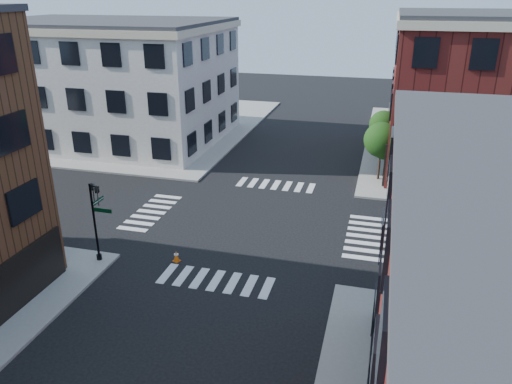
{
  "coord_description": "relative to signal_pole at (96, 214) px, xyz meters",
  "views": [
    {
      "loc": [
        7.62,
        -27.73,
        13.84
      ],
      "look_at": [
        0.47,
        -0.71,
        2.5
      ],
      "focal_mm": 35.0,
      "sensor_mm": 36.0,
      "label": 1
    }
  ],
  "objects": [
    {
      "name": "ground",
      "position": [
        6.72,
        6.68,
        -2.86
      ],
      "size": [
        120.0,
        120.0,
        0.0
      ],
      "primitive_type": "plane",
      "color": "black",
      "rests_on": "ground"
    },
    {
      "name": "sidewalk_nw",
      "position": [
        -14.28,
        27.68,
        -2.78
      ],
      "size": [
        30.0,
        30.0,
        0.15
      ],
      "primitive_type": "cube",
      "color": "gray",
      "rests_on": "ground"
    },
    {
      "name": "building_nw",
      "position": [
        -12.28,
        22.68,
        2.64
      ],
      "size": [
        22.0,
        16.0,
        11.0
      ],
      "primitive_type": "cube",
      "color": "beige",
      "rests_on": "ground"
    },
    {
      "name": "tree_near",
      "position": [
        14.28,
        16.65,
        0.3
      ],
      "size": [
        2.69,
        2.69,
        4.49
      ],
      "color": "black",
      "rests_on": "ground"
    },
    {
      "name": "tree_far",
      "position": [
        14.28,
        22.65,
        0.02
      ],
      "size": [
        2.43,
        2.43,
        4.07
      ],
      "color": "black",
      "rests_on": "ground"
    },
    {
      "name": "signal_pole",
      "position": [
        0.0,
        0.0,
        0.0
      ],
      "size": [
        1.29,
        1.24,
        4.6
      ],
      "color": "black",
      "rests_on": "ground"
    },
    {
      "name": "traffic_cone",
      "position": [
        3.98,
        1.01,
        -2.55
      ],
      "size": [
        0.46,
        0.46,
        0.64
      ],
      "rotation": [
        0.0,
        0.0,
        -0.39
      ],
      "color": "#F3620A",
      "rests_on": "ground"
    }
  ]
}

